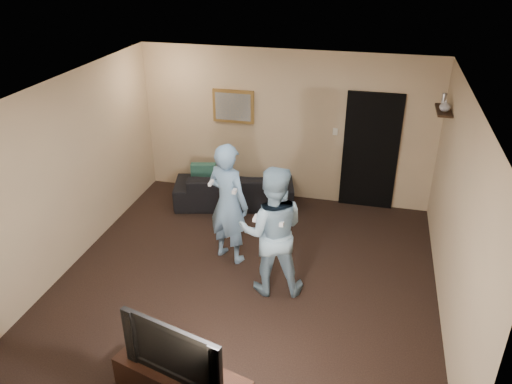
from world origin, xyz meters
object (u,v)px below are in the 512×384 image
(wii_player_left, at_px, (228,203))
(wii_player_right, at_px, (272,231))
(television, at_px, (179,345))
(sofa, at_px, (234,188))

(wii_player_left, xyz_separation_m, wii_player_right, (0.74, -0.56, -0.01))
(television, distance_m, wii_player_left, 2.63)
(sofa, relative_size, television, 1.88)
(television, relative_size, wii_player_right, 0.62)
(wii_player_right, bearing_deg, television, -101.99)
(television, bearing_deg, wii_player_right, 93.19)
(sofa, relative_size, wii_player_left, 1.15)
(sofa, distance_m, wii_player_left, 1.76)
(wii_player_left, distance_m, wii_player_right, 0.93)
(wii_player_right, bearing_deg, wii_player_left, 142.98)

